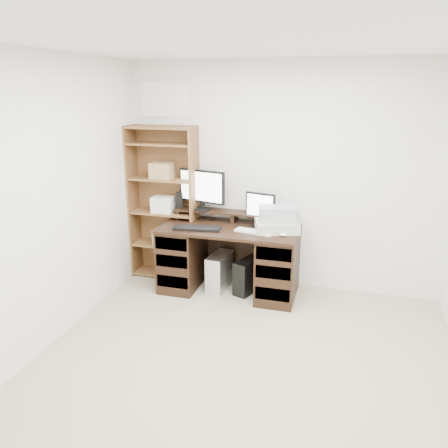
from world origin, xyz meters
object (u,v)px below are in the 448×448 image
at_px(monitor_small, 260,208).
at_px(bookshelf, 164,202).
at_px(monitor_wide, 202,188).
at_px(printer, 277,226).
at_px(tower_silver, 219,271).
at_px(desk, 229,258).
at_px(tower_black, 248,276).

xyz_separation_m(monitor_small, bookshelf, (-1.16, 0.08, -0.03)).
bearing_deg(monitor_wide, printer, 2.45).
bearing_deg(tower_silver, printer, 5.05).
height_order(monitor_small, tower_silver, monitor_small).
distance_m(printer, tower_silver, 0.88).
bearing_deg(tower_silver, bookshelf, 171.07).
bearing_deg(printer, tower_silver, 162.87).
xyz_separation_m(printer, bookshelf, (-1.37, 0.20, 0.11)).
xyz_separation_m(monitor_small, printer, (0.21, -0.12, -0.15)).
distance_m(desk, tower_silver, 0.22).
relative_size(monitor_wide, printer, 1.27).
relative_size(monitor_wide, tower_silver, 1.38).
xyz_separation_m(desk, monitor_wide, (-0.37, 0.19, 0.74)).
xyz_separation_m(desk, tower_silver, (-0.12, 0.02, -0.18)).
relative_size(desk, tower_black, 3.58).
bearing_deg(tower_black, printer, 19.58).
bearing_deg(desk, monitor_wide, 153.28).
bearing_deg(tower_black, desk, -153.34).
relative_size(printer, tower_black, 1.07).
bearing_deg(desk, printer, 1.20).
bearing_deg(desk, bookshelf, 165.94).
bearing_deg(tower_silver, monitor_wide, 152.31).
xyz_separation_m(desk, monitor_small, (0.31, 0.13, 0.56)).
bearing_deg(monitor_small, tower_black, -115.85).
bearing_deg(desk, tower_black, 5.31).
height_order(monitor_wide, tower_silver, monitor_wide).
bearing_deg(tower_silver, desk, -3.55).
distance_m(monitor_wide, bookshelf, 0.52).
bearing_deg(tower_black, tower_silver, -158.62).
distance_m(monitor_wide, printer, 0.96).
relative_size(monitor_wide, tower_black, 1.36).
bearing_deg(bookshelf, tower_silver, -14.81).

